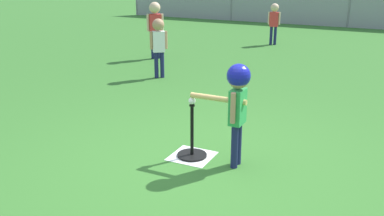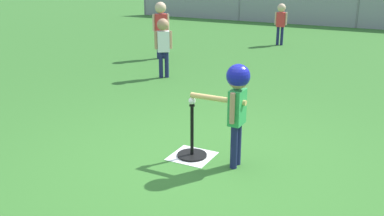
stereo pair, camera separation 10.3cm
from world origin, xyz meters
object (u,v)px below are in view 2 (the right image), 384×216
(batting_tee, at_px, (192,149))
(fielder_deep_left, at_px, (161,22))
(fielder_deep_right, at_px, (281,19))
(baseball_on_tee, at_px, (192,101))
(batter_child, at_px, (237,95))
(fielder_deep_center, at_px, (163,40))

(batting_tee, relative_size, fielder_deep_left, 0.49)
(fielder_deep_right, bearing_deg, batting_tee, -80.95)
(baseball_on_tee, distance_m, fielder_deep_left, 5.12)
(batting_tee, bearing_deg, baseball_on_tee, 135.00)
(batter_child, bearing_deg, batting_tee, 179.68)
(fielder_deep_left, height_order, fielder_deep_right, fielder_deep_left)
(fielder_deep_left, bearing_deg, batter_child, -50.90)
(baseball_on_tee, height_order, fielder_deep_center, fielder_deep_center)
(batting_tee, bearing_deg, fielder_deep_right, 99.05)
(baseball_on_tee, bearing_deg, fielder_deep_left, 124.84)
(batting_tee, xyz_separation_m, baseball_on_tee, (-0.00, 0.00, 0.54))
(fielder_deep_right, xyz_separation_m, fielder_deep_center, (-0.91, -4.16, 0.02))
(batting_tee, bearing_deg, batter_child, -0.32)
(batter_child, height_order, fielder_deep_center, batter_child)
(baseball_on_tee, bearing_deg, batter_child, -0.32)
(batting_tee, height_order, fielder_deep_left, fielder_deep_left)
(batter_child, xyz_separation_m, fielder_deep_left, (-3.41, 4.20, 0.01))
(baseball_on_tee, relative_size, fielder_deep_center, 0.07)
(batter_child, xyz_separation_m, fielder_deep_center, (-2.51, 2.79, -0.08))
(fielder_deep_left, bearing_deg, baseball_on_tee, -55.16)
(fielder_deep_left, bearing_deg, batting_tee, -55.16)
(batter_child, relative_size, fielder_deep_right, 1.04)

